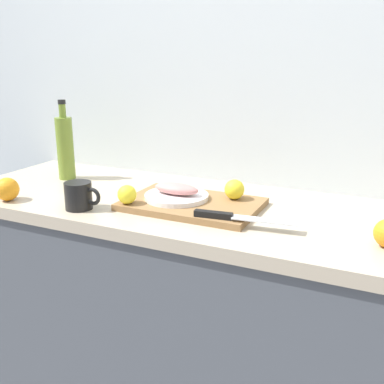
{
  "coord_description": "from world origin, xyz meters",
  "views": [
    {
      "loc": [
        0.45,
        -1.28,
        1.36
      ],
      "look_at": [
        -0.13,
        -0.04,
        0.95
      ],
      "focal_mm": 42.92,
      "sensor_mm": 36.0,
      "label": 1
    }
  ],
  "objects_px": {
    "fish_fillet": "(176,189)",
    "coffee_mug_0": "(79,196)",
    "white_plate": "(177,196)",
    "chef_knife": "(232,217)",
    "cutting_board": "(192,204)",
    "lemon_0": "(234,189)",
    "olive_oil_bottle": "(65,147)"
  },
  "relations": [
    {
      "from": "cutting_board",
      "to": "white_plate",
      "type": "xyz_separation_m",
      "value": [
        -0.06,
        0.0,
        0.02
      ]
    },
    {
      "from": "chef_knife",
      "to": "coffee_mug_0",
      "type": "xyz_separation_m",
      "value": [
        -0.48,
        -0.06,
        0.01
      ]
    },
    {
      "from": "white_plate",
      "to": "olive_oil_bottle",
      "type": "relative_size",
      "value": 0.67
    },
    {
      "from": "lemon_0",
      "to": "coffee_mug_0",
      "type": "bearing_deg",
      "value": -150.16
    },
    {
      "from": "fish_fillet",
      "to": "cutting_board",
      "type": "bearing_deg",
      "value": -2.62
    },
    {
      "from": "white_plate",
      "to": "fish_fillet",
      "type": "relative_size",
      "value": 1.33
    },
    {
      "from": "cutting_board",
      "to": "coffee_mug_0",
      "type": "height_order",
      "value": "coffee_mug_0"
    },
    {
      "from": "cutting_board",
      "to": "fish_fillet",
      "type": "bearing_deg",
      "value": 177.38
    },
    {
      "from": "chef_knife",
      "to": "olive_oil_bottle",
      "type": "relative_size",
      "value": 0.96
    },
    {
      "from": "cutting_board",
      "to": "olive_oil_bottle",
      "type": "bearing_deg",
      "value": 168.91
    },
    {
      "from": "lemon_0",
      "to": "chef_knife",
      "type": "bearing_deg",
      "value": -71.81
    },
    {
      "from": "fish_fillet",
      "to": "chef_knife",
      "type": "xyz_separation_m",
      "value": [
        0.23,
        -0.11,
        -0.02
      ]
    },
    {
      "from": "fish_fillet",
      "to": "lemon_0",
      "type": "bearing_deg",
      "value": 24.28
    },
    {
      "from": "chef_knife",
      "to": "cutting_board",
      "type": "bearing_deg",
      "value": 141.49
    },
    {
      "from": "cutting_board",
      "to": "lemon_0",
      "type": "bearing_deg",
      "value": 34.97
    },
    {
      "from": "olive_oil_bottle",
      "to": "coffee_mug_0",
      "type": "distance_m",
      "value": 0.4
    },
    {
      "from": "cutting_board",
      "to": "lemon_0",
      "type": "xyz_separation_m",
      "value": [
        0.11,
        0.08,
        0.04
      ]
    },
    {
      "from": "cutting_board",
      "to": "coffee_mug_0",
      "type": "bearing_deg",
      "value": -152.16
    },
    {
      "from": "cutting_board",
      "to": "coffee_mug_0",
      "type": "xyz_separation_m",
      "value": [
        -0.31,
        -0.16,
        0.03
      ]
    },
    {
      "from": "white_plate",
      "to": "olive_oil_bottle",
      "type": "bearing_deg",
      "value": 168.05
    },
    {
      "from": "cutting_board",
      "to": "fish_fillet",
      "type": "height_order",
      "value": "fish_fillet"
    },
    {
      "from": "fish_fillet",
      "to": "lemon_0",
      "type": "relative_size",
      "value": 2.4
    },
    {
      "from": "olive_oil_bottle",
      "to": "white_plate",
      "type": "bearing_deg",
      "value": -11.95
    },
    {
      "from": "olive_oil_bottle",
      "to": "lemon_0",
      "type": "bearing_deg",
      "value": -3.06
    },
    {
      "from": "fish_fillet",
      "to": "lemon_0",
      "type": "xyz_separation_m",
      "value": [
        0.17,
        0.08,
        -0.0
      ]
    },
    {
      "from": "cutting_board",
      "to": "white_plate",
      "type": "height_order",
      "value": "white_plate"
    },
    {
      "from": "white_plate",
      "to": "chef_knife",
      "type": "bearing_deg",
      "value": -25.67
    },
    {
      "from": "white_plate",
      "to": "olive_oil_bottle",
      "type": "height_order",
      "value": "olive_oil_bottle"
    },
    {
      "from": "lemon_0",
      "to": "olive_oil_bottle",
      "type": "xyz_separation_m",
      "value": [
        -0.7,
        0.04,
        0.07
      ]
    },
    {
      "from": "cutting_board",
      "to": "olive_oil_bottle",
      "type": "relative_size",
      "value": 1.38
    },
    {
      "from": "olive_oil_bottle",
      "to": "chef_knife",
      "type": "bearing_deg",
      "value": -16.29
    },
    {
      "from": "fish_fillet",
      "to": "coffee_mug_0",
      "type": "xyz_separation_m",
      "value": [
        -0.25,
        -0.17,
        -0.01
      ]
    }
  ]
}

